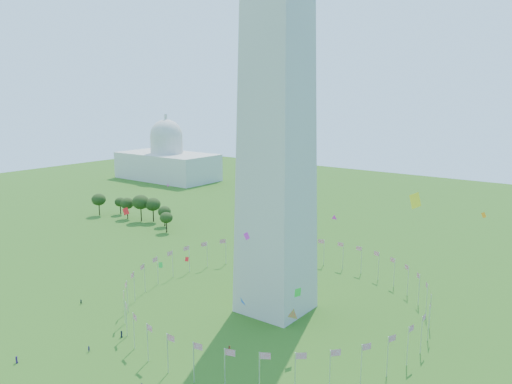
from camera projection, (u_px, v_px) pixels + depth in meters
flag_ring at (276, 293)px, 136.10m from camera, size 80.24×80.24×9.00m
capitol_building at (167, 146)px, 340.36m from camera, size 70.00×35.00×46.00m
kites_aloft at (255, 285)px, 100.66m from camera, size 118.35×80.71×41.98m
tree_line_west at (137, 210)px, 230.64m from camera, size 54.53×15.06×12.19m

